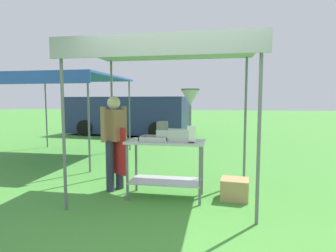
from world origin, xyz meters
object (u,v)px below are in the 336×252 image
donut_cart (166,156)px  supply_crate (235,189)px  donut_fryer (180,121)px  vendor (115,138)px  stall_canopy (167,53)px  donut_tray (155,139)px  van_navy (128,115)px  menu_sign (191,135)px  neighbour_tent (61,79)px

donut_cart → supply_crate: size_ratio=2.67×
donut_fryer → vendor: bearing=168.7°
donut_cart → donut_fryer: (0.23, -0.01, 0.56)m
stall_canopy → donut_tray: stall_canopy is taller
vendor → van_navy: (-2.25, 7.47, -0.03)m
donut_tray → menu_sign: bearing=-11.4°
stall_canopy → donut_fryer: size_ratio=3.48×
donut_fryer → vendor: (-1.15, 0.23, -0.32)m
donut_fryer → vendor: size_ratio=0.50×
vendor → van_navy: van_navy is taller
stall_canopy → neighbour_tent: (-3.32, 2.46, -0.16)m
donut_tray → van_navy: van_navy is taller
donut_cart → donut_fryer: 0.61m
donut_tray → supply_crate: 1.47m
donut_tray → vendor: (-0.76, 0.25, -0.03)m
vendor → neighbour_tent: 3.55m
menu_sign → supply_crate: (0.66, 0.27, -0.86)m
donut_tray → supply_crate: (1.24, 0.16, -0.77)m
stall_canopy → vendor: (-0.93, 0.12, -1.36)m
donut_fryer → van_navy: donut_fryer is taller
supply_crate → donut_fryer: bearing=-170.9°
stall_canopy → donut_cart: stall_canopy is taller
stall_canopy → vendor: 1.65m
vendor → supply_crate: size_ratio=3.56×
donut_tray → menu_sign: (0.59, -0.12, 0.09)m
stall_canopy → supply_crate: stall_canopy is taller
stall_canopy → supply_crate: 2.36m
van_navy → menu_sign: bearing=-65.4°
supply_crate → neighbour_tent: size_ratio=0.15×
donut_fryer → van_navy: bearing=113.8°
stall_canopy → vendor: size_ratio=1.73×
donut_tray → stall_canopy: bearing=38.2°
donut_tray → supply_crate: size_ratio=0.98×
donut_tray → neighbour_tent: neighbour_tent is taller
donut_cart → menu_sign: size_ratio=4.76×
supply_crate → van_navy: bearing=119.3°
donut_cart → vendor: size_ratio=0.75×
donut_fryer → vendor: donut_fryer is taller
donut_tray → neighbour_tent: (-3.15, 2.59, 1.17)m
donut_cart → van_navy: van_navy is taller
donut_tray → van_navy: 8.28m
donut_tray → van_navy: bearing=111.3°
van_navy → neighbour_tent: size_ratio=1.80×
donut_tray → vendor: bearing=161.7°
supply_crate → neighbour_tent: neighbour_tent is taller
donut_fryer → supply_crate: bearing=9.1°
vendor → neighbour_tent: (-2.39, 2.34, 1.20)m
stall_canopy → donut_fryer: stall_canopy is taller
stall_canopy → menu_sign: size_ratio=10.96×
donut_tray → van_navy: (-3.00, 7.72, -0.06)m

